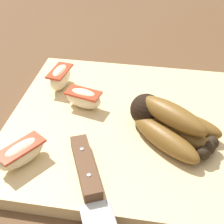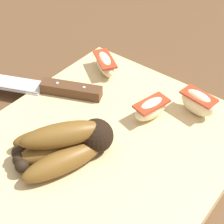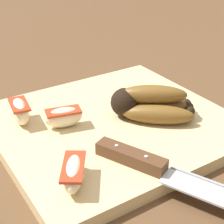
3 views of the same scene
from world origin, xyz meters
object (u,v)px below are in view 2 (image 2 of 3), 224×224
(banana_bunch, at_px, (65,144))
(apple_wedge_near, at_px, (105,64))
(chefs_knife, at_px, (43,87))
(apple_wedge_middle, at_px, (198,102))
(apple_wedge_far, at_px, (151,109))

(banana_bunch, height_order, apple_wedge_near, banana_bunch)
(apple_wedge_near, bearing_deg, banana_bunch, 24.07)
(chefs_knife, relative_size, apple_wedge_near, 3.83)
(apple_wedge_near, bearing_deg, apple_wedge_middle, 90.59)
(chefs_knife, xyz_separation_m, apple_wedge_near, (-0.10, 0.05, 0.01))
(apple_wedge_middle, bearing_deg, apple_wedge_far, -43.25)
(chefs_knife, distance_m, apple_wedge_near, 0.11)
(apple_wedge_middle, distance_m, apple_wedge_far, 0.07)
(apple_wedge_near, bearing_deg, apple_wedge_far, 68.86)
(banana_bunch, xyz_separation_m, chefs_knife, (-0.08, -0.13, -0.01))
(apple_wedge_middle, bearing_deg, apple_wedge_near, -89.41)
(apple_wedge_near, xyz_separation_m, apple_wedge_far, (0.05, 0.13, 0.00))
(chefs_knife, xyz_separation_m, apple_wedge_far, (-0.05, 0.18, 0.01))
(chefs_knife, height_order, apple_wedge_far, apple_wedge_far)
(banana_bunch, relative_size, apple_wedge_middle, 2.24)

